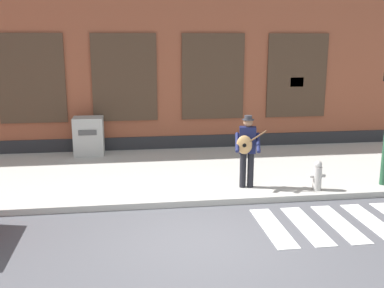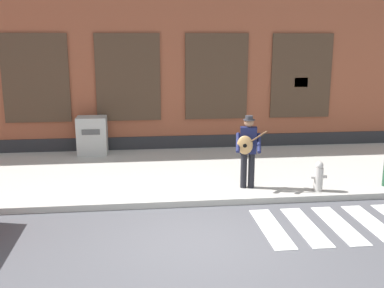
# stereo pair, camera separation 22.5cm
# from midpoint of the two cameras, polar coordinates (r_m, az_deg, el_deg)

# --- Properties ---
(ground_plane) EXTENTS (160.00, 160.00, 0.00)m
(ground_plane) POSITION_cam_midpoint_polar(r_m,az_deg,el_deg) (8.34, 0.56, -12.16)
(ground_plane) COLOR #4C4C51
(sidewalk) EXTENTS (28.00, 4.90, 0.14)m
(sidewalk) POSITION_cam_midpoint_polar(r_m,az_deg,el_deg) (12.16, -2.29, -3.58)
(sidewalk) COLOR #ADAAA3
(sidewalk) RESTS_ON ground
(building_backdrop) EXTENTS (28.00, 4.06, 6.82)m
(building_backdrop) POSITION_cam_midpoint_polar(r_m,az_deg,el_deg) (16.08, -3.99, 12.52)
(building_backdrop) COLOR brown
(building_backdrop) RESTS_ON ground
(busker) EXTENTS (0.72, 0.62, 1.72)m
(busker) POSITION_cam_midpoint_polar(r_m,az_deg,el_deg) (10.50, 6.39, -0.43)
(busker) COLOR black
(busker) RESTS_ON sidewalk
(utility_box) EXTENTS (0.88, 0.69, 1.15)m
(utility_box) POSITION_cam_midpoint_polar(r_m,az_deg,el_deg) (13.96, -13.43, 1.00)
(utility_box) COLOR #ADADA8
(utility_box) RESTS_ON sidewalk
(fire_hydrant) EXTENTS (0.38, 0.20, 0.70)m
(fire_hydrant) POSITION_cam_midpoint_polar(r_m,az_deg,el_deg) (10.80, 15.07, -3.89)
(fire_hydrant) COLOR #B2ADA8
(fire_hydrant) RESTS_ON sidewalk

